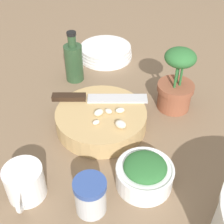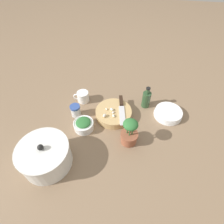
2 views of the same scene
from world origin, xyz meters
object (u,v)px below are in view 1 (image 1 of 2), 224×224
at_px(herb_bowl, 145,174).
at_px(plate_stack, 106,52).
at_px(garlic_cloves, 111,117).
at_px(oil_bottle, 74,61).
at_px(spice_jar, 93,196).
at_px(cutting_board, 102,118).
at_px(chef_knife, 93,98).
at_px(potted_herb, 176,84).
at_px(coffee_mug, 25,183).

distance_m(herb_bowl, plate_stack, 0.52).
xyz_separation_m(garlic_cloves, oil_bottle, (-0.21, -0.15, 0.01)).
relative_size(herb_bowl, plate_stack, 0.68).
height_order(garlic_cloves, spice_jar, spice_jar).
height_order(cutting_board, oil_bottle, oil_bottle).
xyz_separation_m(chef_knife, oil_bottle, (-0.15, -0.09, 0.01)).
height_order(garlic_cloves, oil_bottle, oil_bottle).
distance_m(plate_stack, potted_herb, 0.32).
bearing_deg(garlic_cloves, herb_bowl, 34.98).
height_order(cutting_board, plate_stack, cutting_board).
bearing_deg(plate_stack, spice_jar, 9.25).
bearing_deg(spice_jar, potted_herb, 158.18).
height_order(plate_stack, potted_herb, potted_herb).
relative_size(garlic_cloves, plate_stack, 0.50).
bearing_deg(coffee_mug, cutting_board, 155.91).
relative_size(spice_jar, plate_stack, 0.45).
relative_size(herb_bowl, spice_jar, 1.51).
distance_m(garlic_cloves, spice_jar, 0.21).
distance_m(cutting_board, oil_bottle, 0.23).
xyz_separation_m(herb_bowl, potted_herb, (-0.27, 0.05, 0.04)).
relative_size(plate_stack, oil_bottle, 1.14).
height_order(coffee_mug, potted_herb, potted_herb).
bearing_deg(cutting_board, chef_knife, -143.54).
bearing_deg(oil_bottle, spice_jar, 20.26).
bearing_deg(garlic_cloves, plate_stack, -166.28).
distance_m(herb_bowl, potted_herb, 0.27).
bearing_deg(spice_jar, chef_knife, -166.82).
relative_size(chef_knife, herb_bowl, 2.01).
relative_size(coffee_mug, plate_stack, 0.60).
relative_size(garlic_cloves, spice_jar, 1.12).
bearing_deg(plate_stack, herb_bowl, 20.18).
height_order(oil_bottle, potted_herb, potted_herb).
distance_m(cutting_board, plate_stack, 0.33).
height_order(herb_bowl, potted_herb, potted_herb).
bearing_deg(herb_bowl, spice_jar, -49.24).
bearing_deg(potted_herb, herb_bowl, -10.46).
bearing_deg(cutting_board, spice_jar, 8.33).
relative_size(garlic_cloves, coffee_mug, 0.84).
xyz_separation_m(chef_knife, potted_herb, (-0.07, 0.20, 0.02)).
distance_m(cutting_board, coffee_mug, 0.25).
bearing_deg(coffee_mug, spice_jar, 86.72).
bearing_deg(herb_bowl, garlic_cloves, -145.02).
bearing_deg(chef_knife, potted_herb, 97.38).
bearing_deg(potted_herb, cutting_board, -58.09).
distance_m(chef_knife, garlic_cloves, 0.09).
xyz_separation_m(herb_bowl, coffee_mug, (0.07, -0.22, 0.00)).
height_order(herb_bowl, coffee_mug, coffee_mug).
height_order(herb_bowl, plate_stack, herb_bowl).
distance_m(spice_jar, oil_bottle, 0.45).
height_order(herb_bowl, oil_bottle, oil_bottle).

